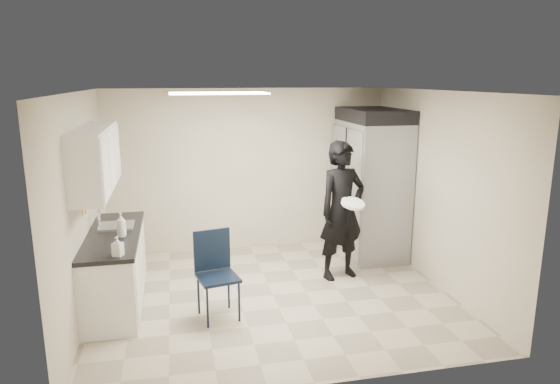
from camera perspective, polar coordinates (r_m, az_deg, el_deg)
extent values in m
plane|color=#AFA38A|center=(6.62, -0.82, -11.68)|extent=(4.50, 4.50, 0.00)
plane|color=silver|center=(6.02, -0.90, 11.43)|extent=(4.50, 4.50, 0.00)
plane|color=beige|center=(8.12, -3.62, 2.57)|extent=(4.50, 0.00, 4.50)
plane|color=beige|center=(6.18, -21.80, -1.67)|extent=(0.00, 4.00, 4.00)
plane|color=beige|center=(6.98, 17.57, 0.26)|extent=(0.00, 4.00, 4.00)
cube|color=white|center=(6.33, -7.06, 11.14)|extent=(1.20, 0.60, 0.02)
cube|color=silver|center=(6.58, -18.28, -8.47)|extent=(0.60, 1.90, 0.86)
cube|color=black|center=(6.43, -18.57, -4.69)|extent=(0.64, 1.95, 0.05)
cube|color=gray|center=(6.67, -18.16, -4.17)|extent=(0.42, 0.40, 0.14)
cylinder|color=silver|center=(6.66, -19.96, -3.00)|extent=(0.02, 0.02, 0.24)
cube|color=silver|center=(6.24, -20.32, 3.53)|extent=(0.35, 1.80, 0.75)
cube|color=black|center=(7.41, -19.50, 3.35)|extent=(0.22, 0.30, 0.35)
cube|color=yellow|center=(6.29, -21.54, -2.15)|extent=(0.00, 0.12, 0.07)
cube|color=yellow|center=(6.49, -21.24, -2.04)|extent=(0.00, 0.12, 0.07)
cube|color=gray|center=(7.97, 10.33, 0.35)|extent=(0.80, 1.35, 2.10)
cube|color=black|center=(7.80, 10.67, 8.62)|extent=(0.80, 1.35, 0.20)
cube|color=black|center=(5.90, -7.11, -9.70)|extent=(0.53, 0.53, 0.99)
imported|color=black|center=(6.94, 7.08, -2.14)|extent=(0.81, 0.64, 1.93)
cylinder|color=white|center=(6.70, 8.34, -1.30)|extent=(0.39, 0.39, 0.04)
imported|color=white|center=(6.21, -17.69, -3.61)|extent=(0.13, 0.13, 0.29)
imported|color=#A5A7B1|center=(5.58, -18.07, -5.91)|extent=(0.13, 0.13, 0.22)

